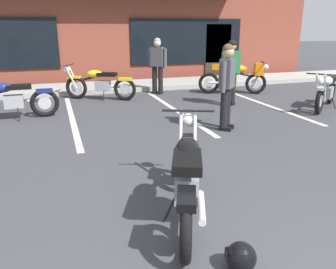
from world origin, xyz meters
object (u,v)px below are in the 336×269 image
person_by_back_row (231,69)px  motorcycle_foreground_classic (187,176)px  motorcycle_green_cafe_racer (99,83)px  motorcycle_red_sportbike (326,91)px  motorcycle_blue_standard (8,99)px  motorcycle_black_cruiser (236,77)px  person_near_building (157,63)px  helmet_on_pavement (241,257)px  person_in_shorts_foreground (227,82)px

person_by_back_row → motorcycle_foreground_classic: bearing=-122.9°
motorcycle_foreground_classic → motorcycle_green_cafe_racer: bearing=90.3°
motorcycle_red_sportbike → motorcycle_blue_standard: size_ratio=0.85×
motorcycle_black_cruiser → person_near_building: person_near_building is taller
motorcycle_red_sportbike → person_near_building: 4.79m
motorcycle_blue_standard → helmet_on_pavement: bearing=-68.8°
motorcycle_black_cruiser → person_by_back_row: 1.78m
motorcycle_black_cruiser → person_in_shorts_foreground: bearing=-122.4°
motorcycle_black_cruiser → motorcycle_green_cafe_racer: 4.14m
motorcycle_blue_standard → motorcycle_green_cafe_racer: 2.72m
person_near_building → person_by_back_row: bearing=-59.7°
motorcycle_black_cruiser → helmet_on_pavement: 8.21m
person_in_shorts_foreground → motorcycle_green_cafe_racer: bearing=117.5°
motorcycle_black_cruiser → person_near_building: 2.46m
motorcycle_foreground_classic → motorcycle_red_sportbike: same height
motorcycle_red_sportbike → motorcycle_blue_standard: bearing=169.5°
person_by_back_row → person_near_building: (-1.29, 2.21, 0.00)m
motorcycle_blue_standard → motorcycle_green_cafe_racer: size_ratio=1.10×
person_by_back_row → helmet_on_pavement: person_by_back_row is taller
motorcycle_black_cruiser → motorcycle_green_cafe_racer: bearing=173.9°
motorcycle_red_sportbike → helmet_on_pavement: 6.89m
motorcycle_blue_standard → person_near_building: (4.02, 1.97, 0.49)m
motorcycle_blue_standard → helmet_on_pavement: (2.33, -6.00, -0.33)m
motorcycle_foreground_classic → motorcycle_green_cafe_racer: 6.62m
motorcycle_red_sportbike → helmet_on_pavement: motorcycle_red_sportbike is taller
motorcycle_red_sportbike → motorcycle_black_cruiser: (-1.11, 2.54, 0.07)m
motorcycle_green_cafe_racer → helmet_on_pavement: bearing=-89.0°
motorcycle_black_cruiser → motorcycle_green_cafe_racer: size_ratio=1.05×
motorcycle_blue_standard → person_in_shorts_foreground: bearing=-27.8°
motorcycle_black_cruiser → person_near_building: bearing=160.7°
motorcycle_green_cafe_racer → helmet_on_pavement: 7.62m
motorcycle_red_sportbike → motorcycle_blue_standard: (-7.42, 1.37, 0.00)m
motorcycle_green_cafe_racer → person_near_building: person_near_building is taller
motorcycle_foreground_classic → person_in_shorts_foreground: person_in_shorts_foreground is taller
motorcycle_green_cafe_racer → helmet_on_pavement: motorcycle_green_cafe_racer is taller
motorcycle_black_cruiser → helmet_on_pavement: size_ratio=7.72×
motorcycle_red_sportbike → motorcycle_black_cruiser: same height
person_by_back_row → motorcycle_blue_standard: bearing=177.4°
helmet_on_pavement → person_near_building: bearing=78.0°
motorcycle_foreground_classic → helmet_on_pavement: 1.04m
motorcycle_green_cafe_racer → person_near_building: 1.93m
motorcycle_green_cafe_racer → motorcycle_black_cruiser: bearing=-6.1°
person_in_shorts_foreground → helmet_on_pavement: 4.30m
motorcycle_green_cafe_racer → person_in_shorts_foreground: size_ratio=1.15×
motorcycle_red_sportbike → person_near_building: bearing=135.5°
motorcycle_black_cruiser → motorcycle_green_cafe_racer: (-4.11, 0.44, -0.07)m
motorcycle_green_cafe_racer → person_by_back_row: person_by_back_row is taller
person_in_shorts_foreground → person_near_building: 4.17m
motorcycle_blue_standard → motorcycle_green_cafe_racer: (2.20, 1.60, 0.00)m
person_near_building → helmet_on_pavement: size_ratio=6.44×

